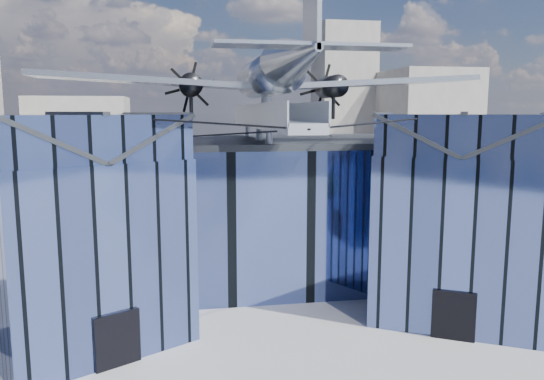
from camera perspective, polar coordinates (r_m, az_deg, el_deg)
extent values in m
plane|color=gray|center=(31.62, 0.65, -13.56)|extent=(120.00, 120.00, 0.00)
cube|color=#4B5D99|center=(38.85, -1.79, -2.08)|extent=(28.00, 14.00, 9.50)
cube|color=#24272B|center=(38.26, -1.82, 5.23)|extent=(28.00, 14.00, 0.40)
cube|color=#4B5D99|center=(29.15, -19.81, -6.15)|extent=(11.79, 11.43, 9.50)
cube|color=#4B5D99|center=(28.30, -20.40, 5.40)|extent=(11.56, 11.20, 2.20)
cube|color=#24272B|center=(27.63, -24.81, 5.09)|extent=(7.98, 9.23, 2.40)
cube|color=#24272B|center=(29.13, -16.22, 5.66)|extent=(7.98, 9.23, 2.40)
cube|color=#24272B|center=(28.27, -20.52, 7.72)|extent=(4.30, 7.10, 0.18)
cube|color=black|center=(26.67, -16.29, -15.20)|extent=(2.03, 1.32, 2.60)
cube|color=black|center=(30.91, -11.95, -5.01)|extent=(0.34, 0.34, 9.50)
cube|color=#4B5D99|center=(32.82, 19.39, -4.53)|extent=(11.79, 11.43, 9.50)
cube|color=#4B5D99|center=(32.07, 19.90, 5.72)|extent=(11.56, 11.20, 2.20)
cube|color=#24272B|center=(32.15, 15.87, 5.91)|extent=(7.98, 9.23, 2.40)
cube|color=#24272B|center=(32.14, 23.93, 5.50)|extent=(7.98, 9.23, 2.40)
cube|color=#24272B|center=(32.04, 20.00, 7.77)|extent=(4.30, 7.10, 0.18)
cube|color=black|center=(29.91, 18.94, -12.67)|extent=(2.03, 1.32, 2.60)
cube|color=black|center=(33.14, 11.57, -4.09)|extent=(0.34, 0.34, 9.50)
cube|color=#A2A6B0|center=(32.77, -0.46, 7.14)|extent=(1.80, 21.00, 0.50)
cube|color=#A2A6B0|center=(32.63, -2.03, 8.27)|extent=(0.08, 21.00, 1.10)
cube|color=#A2A6B0|center=(32.92, 1.10, 8.28)|extent=(0.08, 21.00, 1.10)
cylinder|color=#A2A6B0|center=(42.18, -2.60, 6.51)|extent=(0.44, 0.44, 1.35)
cylinder|color=#A2A6B0|center=(36.25, -1.38, 6.20)|extent=(0.44, 0.44, 1.35)
cylinder|color=#A2A6B0|center=(32.30, -0.31, 5.93)|extent=(0.44, 0.44, 1.35)
cylinder|color=#A2A6B0|center=(33.26, -0.60, 8.80)|extent=(0.70, 0.70, 1.40)
cylinder|color=black|center=(24.82, -9.67, 7.30)|extent=(10.55, 6.08, 0.69)
cylinder|color=black|center=(27.01, 13.40, 7.27)|extent=(10.55, 6.08, 0.69)
cylinder|color=black|center=(30.44, -5.44, 5.97)|extent=(6.09, 17.04, 1.19)
cylinder|color=black|center=(31.48, 5.57, 6.05)|extent=(6.09, 17.04, 1.19)
cylinder|color=#ABB0B8|center=(33.32, -0.61, 12.15)|extent=(2.50, 11.00, 2.50)
sphere|color=#ABB0B8|center=(38.75, -1.96, 11.63)|extent=(2.50, 2.50, 2.50)
cube|color=black|center=(37.81, -1.75, 12.76)|extent=(1.60, 1.40, 0.50)
cone|color=#ABB0B8|center=(24.54, 2.92, 14.17)|extent=(2.50, 7.00, 2.50)
cube|color=#ABB0B8|center=(22.55, 4.32, 18.78)|extent=(0.18, 2.40, 3.40)
cube|color=#ABB0B8|center=(22.44, 4.22, 15.21)|extent=(8.00, 1.80, 0.14)
cube|color=#ABB0B8|center=(33.90, -12.89, 11.37)|extent=(14.00, 3.20, 1.08)
cylinder|color=black|center=(34.46, -8.76, 11.02)|extent=(1.44, 3.20, 1.44)
cone|color=black|center=(36.26, -8.83, 10.89)|extent=(0.70, 0.70, 0.70)
cube|color=black|center=(36.41, -8.83, 10.88)|extent=(1.05, 0.06, 3.33)
cube|color=black|center=(36.41, -8.83, 10.88)|extent=(2.53, 0.06, 2.53)
cube|color=black|center=(36.41, -8.83, 10.88)|extent=(3.33, 0.06, 1.05)
cylinder|color=black|center=(33.82, -8.69, 8.99)|extent=(0.24, 0.24, 1.75)
cube|color=#ABB0B8|center=(36.07, 10.38, 11.26)|extent=(14.00, 3.20, 1.08)
cylinder|color=black|center=(35.87, 6.37, 10.96)|extent=(1.44, 3.20, 1.44)
cone|color=black|center=(37.60, 5.59, 10.85)|extent=(0.70, 0.70, 0.70)
cube|color=black|center=(37.75, 5.53, 10.85)|extent=(1.05, 0.06, 3.33)
cube|color=black|center=(37.75, 5.53, 10.85)|extent=(2.53, 0.06, 2.53)
cube|color=black|center=(37.75, 5.53, 10.85)|extent=(3.33, 0.06, 1.05)
cylinder|color=black|center=(35.26, 6.61, 9.01)|extent=(0.24, 0.24, 1.75)
cube|color=gray|center=(85.49, 16.09, 6.22)|extent=(12.00, 14.00, 18.00)
cube|color=gray|center=(85.21, -19.87, 4.69)|extent=(14.00, 10.00, 14.00)
cube|color=gray|center=(91.04, 7.66, 9.11)|extent=(9.00, 9.00, 26.00)
cylinder|color=#311E13|center=(50.62, 23.23, -4.42)|extent=(0.42, 0.42, 2.34)
sphere|color=#294B1A|center=(50.22, 23.36, -2.10)|extent=(3.93, 3.93, 3.06)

